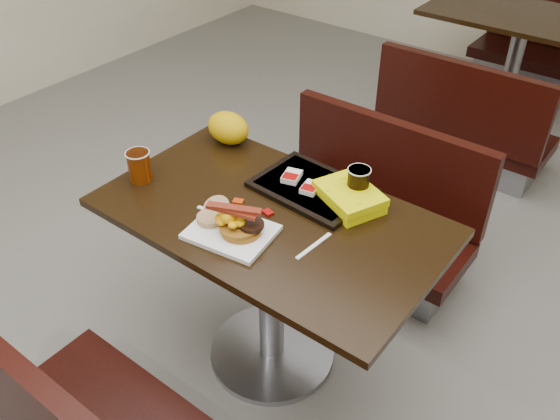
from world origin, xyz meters
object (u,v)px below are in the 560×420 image
Objects in this scene: platter at (231,232)px; hashbrown_sleeve_left at (292,176)px; table_far at (512,70)px; bench_near_n at (365,207)px; pancake_stack at (241,228)px; bench_far_n at (545,41)px; coffee_cup_near at (139,166)px; coffee_cup_far at (358,182)px; fork at (211,211)px; paper_bag at (228,128)px; clamshell at (349,197)px; knife at (314,246)px; tray at (312,188)px; table_near at (271,291)px; bench_far_s at (469,111)px; hashbrown_sleeve_right at (310,188)px.

platter is 3.36× the size of hashbrown_sleeve_left.
hashbrown_sleeve_left reaches higher than table_far.
bench_near_n is 0.66m from hashbrown_sleeve_left.
hashbrown_sleeve_left is (-0.05, 0.35, 0.00)m from pancake_stack.
bench_far_n is 8.49× the size of coffee_cup_near.
coffee_cup_far reaches higher than pancake_stack.
fork is (-0.14, 0.05, -0.01)m from platter.
paper_bag is at bearing 112.78° from fork.
bench_near_n is 0.67m from clamshell.
pancake_stack is 0.80× the size of knife.
bench_near_n is at bearing 97.18° from tray.
bench_far_n is 3.08m from coffee_cup_far.
coffee_cup_near is at bearing -166.07° from table_near.
fork is (-0.17, 0.04, -0.03)m from pancake_stack.
table_near is 0.43m from pancake_stack.
bench_near_n is 0.64m from tray.
pancake_stack is 0.45m from coffee_cup_far.
tray is at bearing -161.94° from coffee_cup_far.
knife reaches higher than bench_far_s.
platter is at bearing -101.40° from table_near.
bench_far_s is 2.10m from platter.
bench_far_n is (0.00, 2.60, 0.00)m from bench_near_n.
bench_near_n is at bearing 79.60° from platter.
coffee_cup_far is 0.47× the size of clamshell.
tray is (0.55, 0.33, -0.05)m from coffee_cup_near.
coffee_cup_far is at bearing 53.63° from platter.
hashbrown_sleeve_left is at bearing 158.99° from hashbrown_sleeve_right.
hashbrown_sleeve_left is (0.12, 0.31, 0.03)m from fork.
table_far is 14.78× the size of hashbrown_sleeve_left.
platter is at bearing -47.88° from paper_bag.
clamshell is (0.24, 0.02, 0.00)m from hashbrown_sleeve_left.
coffee_cup_near is 0.81m from coffee_cup_far.
bench_near_n is 1.07m from coffee_cup_near.
bench_far_s is 1.76m from hashbrown_sleeve_left.
bench_far_s is 4.34× the size of clamshell.
table_near is 0.45m from hashbrown_sleeve_left.
bench_far_s and bench_far_n have the same top height.
tray is 5.03× the size of hashbrown_sleeve_left.
clamshell is (-0.03, 0.26, 0.03)m from knife.
knife is 2.07× the size of hashbrown_sleeve_left.
table_near is at bearing -98.31° from knife.
tray is 0.09m from hashbrown_sleeve_left.
pancake_stack reaches higher than knife.
bench_far_s is at bearing 89.96° from pancake_stack.
hashbrown_sleeve_left is at bearing 57.93° from fork.
hashbrown_sleeve_left is at bearing 98.30° from pancake_stack.
coffee_cup_near reaches higher than table_near.
coffee_cup_near reaches higher than hashbrown_sleeve_right.
clamshell reaches higher than bench_near_n.
coffee_cup_far is at bearing -2.28° from paper_bag.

